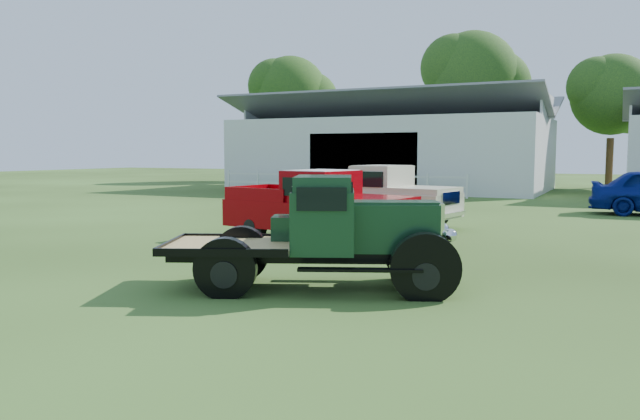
% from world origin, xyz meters
% --- Properties ---
extents(ground, '(120.00, 120.00, 0.00)m').
position_xyz_m(ground, '(0.00, 0.00, 0.00)').
color(ground, '#26350F').
extents(shed_left, '(18.80, 10.20, 5.60)m').
position_xyz_m(shed_left, '(-7.00, 26.00, 2.80)').
color(shed_left, silver).
rests_on(shed_left, ground).
extents(fence_rail, '(14.20, 0.16, 1.20)m').
position_xyz_m(fence_rail, '(-8.00, 20.00, 0.60)').
color(fence_rail, white).
rests_on(fence_rail, ground).
extents(tree_a, '(6.30, 6.30, 10.50)m').
position_xyz_m(tree_a, '(-18.00, 33.00, 5.25)').
color(tree_a, '#153415').
rests_on(tree_a, ground).
extents(tree_b, '(6.90, 6.90, 11.50)m').
position_xyz_m(tree_b, '(-4.00, 34.00, 5.75)').
color(tree_b, '#153415').
rests_on(tree_b, ground).
extents(tree_c, '(5.40, 5.40, 9.00)m').
position_xyz_m(tree_c, '(5.00, 33.00, 4.50)').
color(tree_c, '#153415').
rests_on(tree_c, ground).
extents(vintage_flatbed, '(5.08, 3.60, 1.87)m').
position_xyz_m(vintage_flatbed, '(1.41, -1.33, 0.94)').
color(vintage_flatbed, '#173822').
rests_on(vintage_flatbed, ground).
extents(red_pickup, '(5.31, 2.78, 1.84)m').
position_xyz_m(red_pickup, '(-0.95, 3.45, 0.92)').
color(red_pickup, '#8F0209').
rests_on(red_pickup, ground).
extents(white_pickup, '(5.23, 2.81, 1.82)m').
position_xyz_m(white_pickup, '(-0.83, 7.43, 0.91)').
color(white_pickup, beige).
rests_on(white_pickup, ground).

